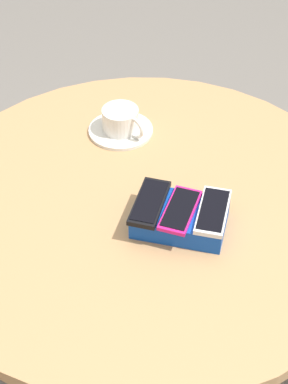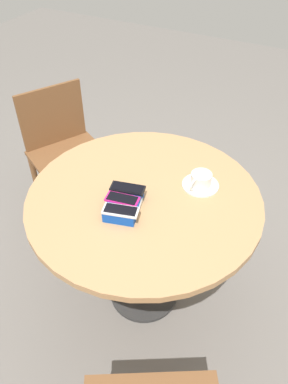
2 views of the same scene
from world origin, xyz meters
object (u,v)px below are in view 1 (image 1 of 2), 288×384
(phone_box, at_px, (180,218))
(phone_magenta, at_px, (180,210))
(phone_black, at_px, (150,203))
(coffee_cup, at_px, (121,120))
(saucer, at_px, (121,130))
(round_table, at_px, (144,230))
(phone_white, at_px, (213,211))

(phone_box, height_order, phone_magenta, phone_magenta)
(phone_black, distance_m, coffee_cup, 0.32)
(saucer, bearing_deg, round_table, 132.34)
(phone_box, distance_m, phone_magenta, 0.03)
(round_table, height_order, phone_magenta, phone_magenta)
(saucer, distance_m, coffee_cup, 0.03)
(round_table, bearing_deg, phone_white, 175.62)
(round_table, relative_size, coffee_cup, 8.22)
(round_table, distance_m, phone_white, 0.23)
(phone_black, xyz_separation_m, saucer, (0.21, -0.24, -0.05))
(phone_box, xyz_separation_m, phone_white, (-0.06, -0.02, 0.03))
(round_table, height_order, coffee_cup, coffee_cup)
(phone_white, xyz_separation_m, saucer, (0.34, -0.20, -0.05))
(phone_box, height_order, coffee_cup, coffee_cup)
(phone_box, xyz_separation_m, phone_black, (0.06, 0.02, 0.03))
(phone_box, bearing_deg, phone_white, -160.29)
(round_table, relative_size, phone_white, 6.69)
(phone_white, bearing_deg, phone_box, 19.71)
(phone_magenta, height_order, coffee_cup, coffee_cup)
(coffee_cup, bearing_deg, round_table, 131.99)
(round_table, relative_size, phone_box, 4.62)
(phone_white, relative_size, coffee_cup, 1.23)
(phone_box, distance_m, phone_black, 0.07)
(coffee_cup, bearing_deg, phone_black, 131.29)
(phone_black, relative_size, coffee_cup, 1.25)
(phone_magenta, relative_size, saucer, 0.89)
(round_table, xyz_separation_m, phone_black, (-0.04, 0.05, 0.15))
(phone_magenta, xyz_separation_m, phone_black, (0.06, 0.01, 0.00))
(phone_box, relative_size, phone_magenta, 1.52)
(phone_magenta, bearing_deg, phone_white, -155.16)
(phone_black, bearing_deg, saucer, -48.42)
(phone_white, height_order, phone_black, same)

